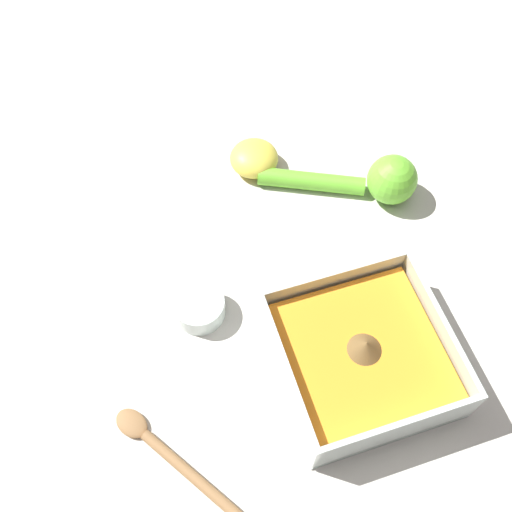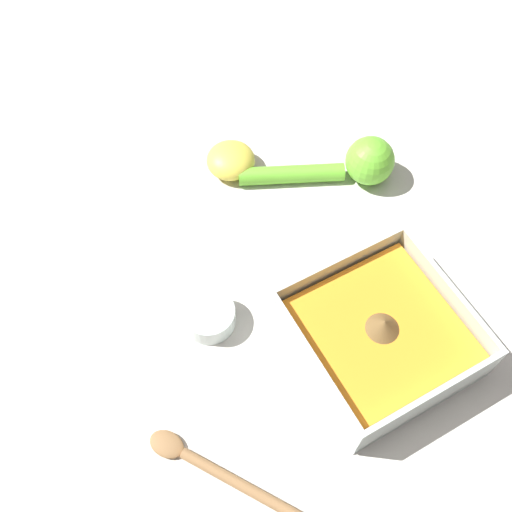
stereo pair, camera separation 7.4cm
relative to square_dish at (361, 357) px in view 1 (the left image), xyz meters
The scene contains 6 objects.
ground_plane 0.03m from the square_dish, 116.69° to the right, with size 4.00×4.00×0.00m, color beige.
square_dish is the anchor object (origin of this frame).
spice_bowl 0.20m from the square_dish, 37.77° to the right, with size 0.06×0.06×0.03m.
lemon_squeezer 0.26m from the square_dish, 116.35° to the right, with size 0.20×0.12×0.07m.
lemon_half 0.32m from the square_dish, 85.54° to the right, with size 0.07×0.07×0.04m.
wooden_spoon 0.23m from the square_dish, 11.36° to the left, with size 0.13×0.18×0.01m.
Camera 1 is at (0.20, 0.22, 0.67)m, focal length 42.00 mm.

